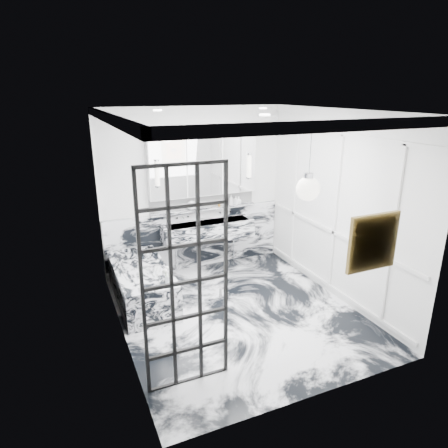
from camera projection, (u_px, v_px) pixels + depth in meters
name	position (u px, v px, depth m)	size (l,w,h in m)	color
floor	(238.00, 313.00, 5.73)	(3.60, 3.60, 0.00)	white
ceiling	(241.00, 111.00, 4.84)	(3.60, 3.60, 0.00)	white
wall_back	(194.00, 190.00, 6.85)	(3.60, 3.60, 0.00)	white
wall_front	(323.00, 275.00, 3.72)	(3.60, 3.60, 0.00)	white
wall_left	(116.00, 237.00, 4.68)	(3.60, 3.60, 0.00)	white
wall_right	(337.00, 207.00, 5.89)	(3.60, 3.60, 0.00)	white
marble_clad_back	(196.00, 239.00, 7.10)	(3.18, 0.05, 1.05)	white
marble_clad_left	(118.00, 242.00, 4.70)	(0.02, 3.56, 2.68)	white
panel_molding	(335.00, 213.00, 5.91)	(0.03, 3.40, 2.30)	white
soap_bottle_a	(231.00, 200.00, 7.09)	(0.07, 0.07, 0.19)	#8C5919
soap_bottle_b	(236.00, 200.00, 7.13)	(0.07, 0.07, 0.16)	#4C4C51
soap_bottle_c	(239.00, 200.00, 7.15)	(0.11, 0.11, 0.14)	silver
face_pot	(191.00, 206.00, 6.81)	(0.17, 0.17, 0.17)	white
amber_bottle	(219.00, 204.00, 7.01)	(0.04, 0.04, 0.10)	#8C5919
flower_vase	(168.00, 280.00, 5.36)	(0.07, 0.07, 0.12)	silver
crittall_door	(186.00, 282.00, 4.02)	(0.88, 0.04, 2.40)	black
artwork	(373.00, 242.00, 3.91)	(0.48, 0.05, 0.48)	#B44C12
pendant_light	(308.00, 189.00, 4.24)	(0.26, 0.26, 0.26)	white
trough_sink	(208.00, 230.00, 6.90)	(1.60, 0.45, 0.30)	silver
ledge	(204.00, 209.00, 6.94)	(1.90, 0.14, 0.04)	silver
subway_tile	(203.00, 201.00, 6.95)	(1.90, 0.03, 0.23)	white
mirror_cabinet	(203.00, 166.00, 6.71)	(1.90, 0.16, 1.00)	white
sconce_left	(157.00, 174.00, 6.33)	(0.07, 0.07, 0.40)	white
sconce_right	(249.00, 166.00, 6.95)	(0.07, 0.07, 0.40)	white
bathtub	(142.00, 284.00, 5.98)	(0.75, 1.65, 0.55)	silver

